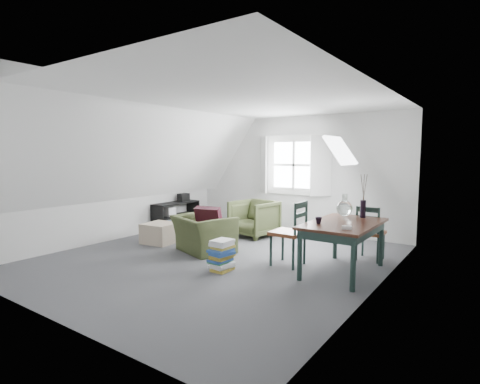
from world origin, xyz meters
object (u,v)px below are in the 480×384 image
Objects in this scene: armchair_near at (204,251)px; dining_table at (343,229)px; media_shelf at (175,217)px; armchair_far at (254,236)px; dining_chair_far at (370,232)px; ottoman at (160,233)px; magazine_stack at (222,255)px; dining_chair_near at (290,232)px.

armchair_near is 0.66× the size of dining_table.
armchair_far is at bearing 8.84° from media_shelf.
dining_chair_far is (2.45, -0.41, 0.46)m from armchair_far.
dining_chair_far is at bearing -0.25° from armchair_far.
dining_table reaches higher than armchair_near.
magazine_stack reaches higher than ottoman.
armchair_far reaches higher than armchair_near.
dining_chair_near is at bearing 48.50° from magazine_stack.
media_shelf is at bearing 170.25° from dining_table.
dining_table is (2.38, 0.25, 0.63)m from armchair_near.
media_shelf is at bearing 146.50° from magazine_stack.
ottoman is 1.27× the size of magazine_stack.
armchair_far is 0.56× the size of dining_table.
dining_table is at bearing 86.12° from dining_chair_near.
media_shelf is at bearing 123.11° from ottoman.
media_shelf is at bearing -159.98° from armchair_far.
magazine_stack is at bearing 42.86° from dining_chair_far.
armchair_near is at bearing 18.94° from dining_chair_far.
armchair_near is 1.10× the size of dining_chair_far.
armchair_far is 2.53m from dining_chair_far.
dining_chair_near is (1.60, 0.13, 0.52)m from armchair_near.
armchair_near is 1.70× the size of ottoman.
dining_chair_near is at bearing -32.68° from armchair_far.
media_shelf is 3.30m from magazine_stack.
armchair_far is at bearing 52.20° from ottoman.
armchair_far is at bearing -72.86° from armchair_near.
magazine_stack is at bearing -18.82° from ottoman.
armchair_far is (0.06, 1.52, 0.00)m from armchair_near.
dining_table is at bearing -154.80° from armchair_near.
dining_chair_far is at bearing 125.01° from dining_chair_near.
media_shelf is (-4.22, 0.91, -0.36)m from dining_table.
dining_chair_near is 0.84× the size of media_shelf.
armchair_near is 1.18× the size of armchair_far.
dining_chair_near reaches higher than ottoman.
ottoman is 0.39× the size of dining_table.
armchair_near is 2.48m from dining_table.
magazine_stack is at bearing -59.46° from armchair_far.
media_shelf is (-1.84, 1.16, 0.27)m from armchair_near.
dining_chair_near is (1.55, -1.39, 0.52)m from armchair_far.
media_shelf reaches higher than armchair_near.
armchair_far is 2.35m from magazine_stack.
media_shelf is (-4.35, 0.05, -0.18)m from dining_chair_far.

